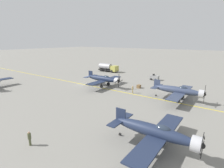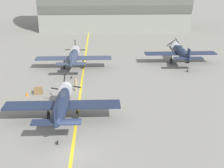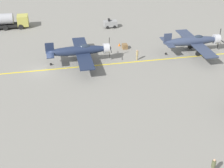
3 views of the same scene
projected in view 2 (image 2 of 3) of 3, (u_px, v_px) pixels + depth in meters
ground_plane at (72, 150)px, 27.32m from camera, size 400.00×400.00×0.00m
taxiway_stripe at (72, 150)px, 27.31m from camera, size 0.30×160.00×0.01m
airplane_far_right at (181, 52)px, 52.07m from camera, size 12.00×9.98×3.65m
airplane_mid_center at (62, 104)px, 31.76m from camera, size 12.00×9.98×3.78m
airplane_far_center at (73, 57)px, 49.13m from camera, size 12.00×9.98×3.80m
ground_crew_inspecting at (76, 84)px, 40.40m from camera, size 0.38×0.38×1.73m
supply_crate_by_tanker at (38, 91)px, 39.62m from camera, size 1.01×0.85×0.82m
traffic_cone at (27, 94)px, 38.99m from camera, size 0.36×0.36×0.55m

